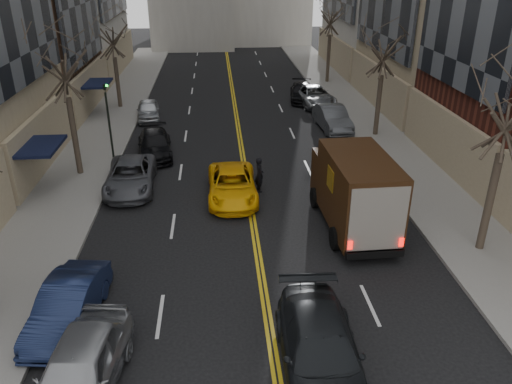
# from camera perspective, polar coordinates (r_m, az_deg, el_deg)

# --- Properties ---
(sidewalk_left) EXTENTS (4.00, 66.00, 0.15)m
(sidewalk_left) POSITION_cam_1_polar(r_m,az_deg,el_deg) (34.70, -17.12, 6.56)
(sidewalk_left) COLOR slate
(sidewalk_left) RESTS_ON ground
(sidewalk_right) EXTENTS (4.00, 66.00, 0.15)m
(sidewalk_right) POSITION_cam_1_polar(r_m,az_deg,el_deg) (35.43, 12.81, 7.44)
(sidewalk_right) COLOR slate
(sidewalk_right) RESTS_ON ground
(tree_lf_mid) EXTENTS (3.20, 3.20, 8.91)m
(tree_lf_mid) POSITION_cam_1_polar(r_m,az_deg,el_deg) (26.54, -21.47, 14.98)
(tree_lf_mid) COLOR #382D23
(tree_lf_mid) RESTS_ON sidewalk_left
(tree_lf_far) EXTENTS (3.20, 3.20, 8.12)m
(tree_lf_far) POSITION_cam_1_polar(r_m,az_deg,el_deg) (39.15, -16.25, 17.71)
(tree_lf_far) COLOR #382D23
(tree_lf_far) RESTS_ON sidewalk_left
(tree_rt_mid) EXTENTS (3.20, 3.20, 8.32)m
(tree_rt_mid) POSITION_cam_1_polar(r_m,az_deg,el_deg) (32.17, 14.57, 16.66)
(tree_rt_mid) COLOR #382D23
(tree_rt_mid) RESTS_ON sidewalk_right
(tree_rt_far) EXTENTS (3.20, 3.20, 9.11)m
(tree_rt_far) POSITION_cam_1_polar(r_m,az_deg,el_deg) (46.48, 8.64, 20.35)
(tree_rt_far) COLOR #382D23
(tree_rt_far) RESTS_ON sidewalk_right
(traffic_signal) EXTENTS (0.29, 0.26, 4.70)m
(traffic_signal) POSITION_cam_1_polar(r_m,az_deg,el_deg) (28.90, -16.57, 8.66)
(traffic_signal) COLOR black
(traffic_signal) RESTS_ON sidewalk_left
(ups_truck) EXTENTS (2.73, 6.34, 3.43)m
(ups_truck) POSITION_cam_1_polar(r_m,az_deg,el_deg) (21.27, 11.14, 0.14)
(ups_truck) COLOR black
(ups_truck) RESTS_ON ground
(observer_sedan) EXTENTS (2.33, 5.45, 1.57)m
(observer_sedan) POSITION_cam_1_polar(r_m,az_deg,el_deg) (14.53, 7.37, -17.58)
(observer_sedan) COLOR black
(observer_sedan) RESTS_ON ground
(taxi) EXTENTS (2.30, 4.96, 1.38)m
(taxi) POSITION_cam_1_polar(r_m,az_deg,el_deg) (23.94, -2.73, 0.82)
(taxi) COLOR #FFB90A
(taxi) RESTS_ON ground
(pedestrian) EXTENTS (0.55, 0.72, 1.76)m
(pedestrian) POSITION_cam_1_polar(r_m,az_deg,el_deg) (24.55, 0.39, 1.99)
(pedestrian) COLOR black
(pedestrian) RESTS_ON ground
(parked_lf_a) EXTENTS (2.45, 4.97, 1.63)m
(parked_lf_a) POSITION_cam_1_polar(r_m,az_deg,el_deg) (14.61, -19.46, -18.69)
(parked_lf_a) COLOR #979A9E
(parked_lf_a) RESTS_ON ground
(parked_lf_b) EXTENTS (2.01, 4.46, 1.42)m
(parked_lf_b) POSITION_cam_1_polar(r_m,az_deg,el_deg) (17.12, -20.69, -11.98)
(parked_lf_b) COLOR #121B3A
(parked_lf_b) RESTS_ON ground
(parked_lf_c) EXTENTS (2.53, 5.11, 1.39)m
(parked_lf_c) POSITION_cam_1_polar(r_m,az_deg,el_deg) (25.64, -14.16, 1.79)
(parked_lf_c) COLOR #505158
(parked_lf_c) RESTS_ON ground
(parked_lf_d) EXTENTS (2.47, 4.85, 1.35)m
(parked_lf_d) POSITION_cam_1_polar(r_m,az_deg,el_deg) (29.78, -11.50, 5.34)
(parked_lf_d) COLOR black
(parked_lf_d) RESTS_ON ground
(parked_lf_e) EXTENTS (1.99, 4.03, 1.32)m
(parked_lf_e) POSITION_cam_1_polar(r_m,az_deg,el_deg) (36.86, -12.21, 9.14)
(parked_lf_e) COLOR #B6BABE
(parked_lf_e) RESTS_ON ground
(parked_rt_a) EXTENTS (1.95, 4.84, 1.56)m
(parked_rt_a) POSITION_cam_1_polar(r_m,az_deg,el_deg) (34.14, 8.74, 8.34)
(parked_rt_a) COLOR #43464A
(parked_rt_a) RESTS_ON ground
(parked_rt_b) EXTENTS (3.08, 5.54, 1.47)m
(parked_rt_b) POSITION_cam_1_polar(r_m,az_deg,el_deg) (39.86, 6.68, 10.86)
(parked_rt_b) COLOR #989C9F
(parked_rt_b) RESTS_ON ground
(parked_rt_c) EXTENTS (2.47, 4.83, 1.34)m
(parked_rt_c) POSITION_cam_1_polar(r_m,az_deg,el_deg) (41.12, 5.30, 11.29)
(parked_rt_c) COLOR black
(parked_rt_c) RESTS_ON ground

